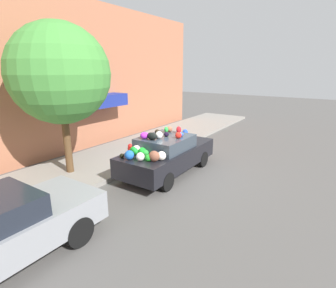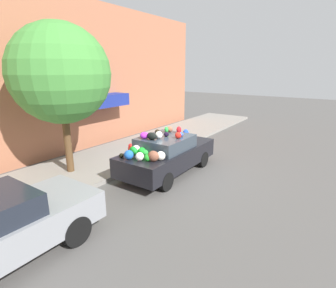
% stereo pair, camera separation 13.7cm
% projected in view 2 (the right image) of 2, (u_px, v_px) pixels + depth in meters
% --- Properties ---
extents(ground_plane, '(60.00, 60.00, 0.00)m').
position_uv_depth(ground_plane, '(168.00, 172.00, 9.44)').
color(ground_plane, '#565451').
extents(sidewalk_curb, '(24.00, 3.20, 0.14)m').
position_uv_depth(sidewalk_curb, '(115.00, 157.00, 10.90)').
color(sidewalk_curb, gray).
rests_on(sidewalk_curb, ground).
extents(building_facade, '(18.00, 1.20, 6.49)m').
position_uv_depth(building_facade, '(75.00, 78.00, 11.28)').
color(building_facade, '#B26B4C').
rests_on(building_facade, ground).
extents(street_tree, '(3.17, 3.17, 4.88)m').
position_uv_depth(street_tree, '(60.00, 74.00, 8.29)').
color(street_tree, brown).
rests_on(street_tree, sidewalk_curb).
extents(fire_hydrant, '(0.20, 0.20, 0.70)m').
position_uv_depth(fire_hydrant, '(131.00, 152.00, 10.10)').
color(fire_hydrant, red).
rests_on(fire_hydrant, sidewalk_curb).
extents(art_car, '(3.99, 1.74, 1.62)m').
position_uv_depth(art_car, '(167.00, 153.00, 9.18)').
color(art_car, black).
rests_on(art_car, ground).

